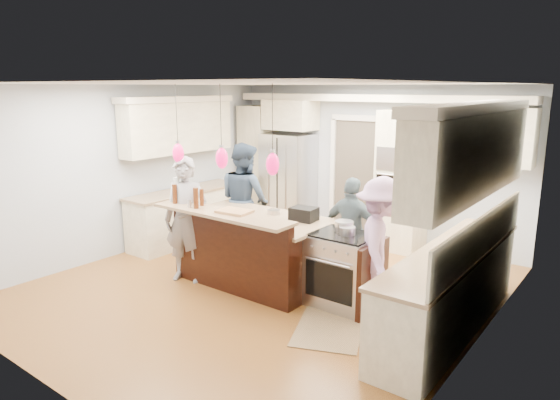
# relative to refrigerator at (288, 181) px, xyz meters

# --- Properties ---
(ground_plane) EXTENTS (6.00, 6.00, 0.00)m
(ground_plane) POSITION_rel_refrigerator_xyz_m (1.55, -2.64, -0.90)
(ground_plane) COLOR #A26F2C
(ground_plane) RESTS_ON ground
(room_shell) EXTENTS (5.54, 6.04, 2.72)m
(room_shell) POSITION_rel_refrigerator_xyz_m (1.55, -2.64, 0.92)
(room_shell) COLOR #B2BCC6
(room_shell) RESTS_ON ground
(refrigerator) EXTENTS (0.90, 0.70, 1.80)m
(refrigerator) POSITION_rel_refrigerator_xyz_m (0.00, 0.00, 0.00)
(refrigerator) COLOR #B7B7BC
(refrigerator) RESTS_ON ground
(oven_column) EXTENTS (0.72, 0.69, 2.30)m
(oven_column) POSITION_rel_refrigerator_xyz_m (2.30, 0.03, 0.25)
(oven_column) COLOR #FFF5CE
(oven_column) RESTS_ON ground
(back_upper_cabinets) EXTENTS (5.30, 0.61, 2.54)m
(back_upper_cabinets) POSITION_rel_refrigerator_xyz_m (0.80, 0.12, 0.77)
(back_upper_cabinets) COLOR #FFF5CE
(back_upper_cabinets) RESTS_ON ground
(right_counter_run) EXTENTS (0.64, 3.10, 2.51)m
(right_counter_run) POSITION_rel_refrigerator_xyz_m (3.99, -2.34, 0.16)
(right_counter_run) COLOR #FFF5CE
(right_counter_run) RESTS_ON ground
(left_cabinets) EXTENTS (0.64, 2.30, 2.51)m
(left_cabinets) POSITION_rel_refrigerator_xyz_m (-0.89, -1.84, 0.16)
(left_cabinets) COLOR #FFF5CE
(left_cabinets) RESTS_ON ground
(kitchen_island) EXTENTS (2.10, 1.46, 1.12)m
(kitchen_island) POSITION_rel_refrigerator_xyz_m (1.30, -2.57, -0.41)
(kitchen_island) COLOR black
(kitchen_island) RESTS_ON ground
(island_range) EXTENTS (0.82, 0.71, 0.92)m
(island_range) POSITION_rel_refrigerator_xyz_m (2.71, -2.49, -0.44)
(island_range) COLOR #B7B7BC
(island_range) RESTS_ON ground
(pendant_lights) EXTENTS (1.75, 0.15, 1.03)m
(pendant_lights) POSITION_rel_refrigerator_xyz_m (1.30, -3.15, 0.90)
(pendant_lights) COLOR black
(pendant_lights) RESTS_ON ground
(person_bar_end) EXTENTS (0.75, 0.63, 1.75)m
(person_bar_end) POSITION_rel_refrigerator_xyz_m (0.54, -3.09, -0.03)
(person_bar_end) COLOR gray
(person_bar_end) RESTS_ON ground
(person_far_left) EXTENTS (1.03, 0.89, 1.82)m
(person_far_left) POSITION_rel_refrigerator_xyz_m (0.46, -1.79, 0.01)
(person_far_left) COLOR #27364C
(person_far_left) RESTS_ON ground
(person_far_right) EXTENTS (0.89, 0.42, 1.48)m
(person_far_right) POSITION_rel_refrigerator_xyz_m (2.40, -1.79, -0.16)
(person_far_right) COLOR #465A62
(person_far_right) RESTS_ON ground
(person_range_side) EXTENTS (1.04, 1.24, 1.66)m
(person_range_side) POSITION_rel_refrigerator_xyz_m (3.15, -2.43, -0.07)
(person_range_side) COLOR #BE92C5
(person_range_side) RESTS_ON ground
(floor_rug) EXTENTS (1.07, 1.26, 0.01)m
(floor_rug) POSITION_rel_refrigerator_xyz_m (2.90, -3.13, -0.89)
(floor_rug) COLOR #977752
(floor_rug) RESTS_ON ground
(water_bottle) EXTENTS (0.09, 0.09, 0.34)m
(water_bottle) POSITION_rel_refrigerator_xyz_m (0.43, -3.15, 0.39)
(water_bottle) COLOR silver
(water_bottle) RESTS_ON kitchen_island
(beer_bottle_a) EXTENTS (0.08, 0.08, 0.26)m
(beer_bottle_a) POSITION_rel_refrigerator_xyz_m (0.46, -3.21, 0.35)
(beer_bottle_a) COLOR #4D240D
(beer_bottle_a) RESTS_ON kitchen_island
(beer_bottle_b) EXTENTS (0.08, 0.08, 0.27)m
(beer_bottle_b) POSITION_rel_refrigerator_xyz_m (0.90, -3.24, 0.36)
(beer_bottle_b) COLOR #4D240D
(beer_bottle_b) RESTS_ON kitchen_island
(beer_bottle_c) EXTENTS (0.06, 0.06, 0.22)m
(beer_bottle_c) POSITION_rel_refrigerator_xyz_m (0.85, -3.08, 0.33)
(beer_bottle_c) COLOR #4D240D
(beer_bottle_c) RESTS_ON kitchen_island
(drink_can) EXTENTS (0.08, 0.08, 0.11)m
(drink_can) POSITION_rel_refrigerator_xyz_m (0.79, -3.25, 0.27)
(drink_can) COLOR #B7B7BC
(drink_can) RESTS_ON kitchen_island
(cutting_board) EXTENTS (0.44, 0.33, 0.03)m
(cutting_board) POSITION_rel_refrigerator_xyz_m (1.45, -3.11, 0.24)
(cutting_board) COLOR tan
(cutting_board) RESTS_ON kitchen_island
(pot_large) EXTENTS (0.23, 0.23, 0.13)m
(pot_large) POSITION_rel_refrigerator_xyz_m (2.63, -2.40, 0.09)
(pot_large) COLOR #B7B7BC
(pot_large) RESTS_ON island_range
(pot_small) EXTENTS (0.20, 0.20, 0.10)m
(pot_small) POSITION_rel_refrigerator_xyz_m (2.72, -2.49, 0.07)
(pot_small) COLOR #B7B7BC
(pot_small) RESTS_ON island_range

